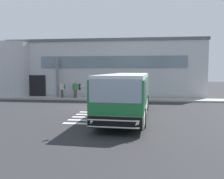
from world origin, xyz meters
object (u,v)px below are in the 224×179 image
(entry_support_column, at_px, (57,77))
(bus_main_foreground, at_px, (127,95))
(passenger_near_column, at_px, (62,88))
(safety_bollard_yellow, at_px, (116,97))
(passenger_by_doorway, at_px, (75,88))

(entry_support_column, relative_size, bus_main_foreground, 0.37)
(bus_main_foreground, relative_size, passenger_near_column, 6.66)
(passenger_near_column, height_order, safety_bollard_yellow, passenger_near_column)
(bus_main_foreground, distance_m, passenger_by_doorway, 9.90)
(bus_main_foreground, relative_size, passenger_by_doorway, 6.66)
(passenger_near_column, bearing_deg, safety_bollard_yellow, -9.99)
(bus_main_foreground, bearing_deg, passenger_near_column, 132.92)
(bus_main_foreground, distance_m, safety_bollard_yellow, 6.84)
(bus_main_foreground, relative_size, safety_bollard_yellow, 12.40)
(passenger_by_doorway, bearing_deg, entry_support_column, 168.43)
(bus_main_foreground, bearing_deg, safety_bollard_yellow, 103.04)
(bus_main_foreground, bearing_deg, entry_support_column, 133.10)
(entry_support_column, bearing_deg, bus_main_foreground, -46.90)
(passenger_near_column, distance_m, passenger_by_doorway, 1.29)
(entry_support_column, distance_m, passenger_by_doorway, 2.38)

